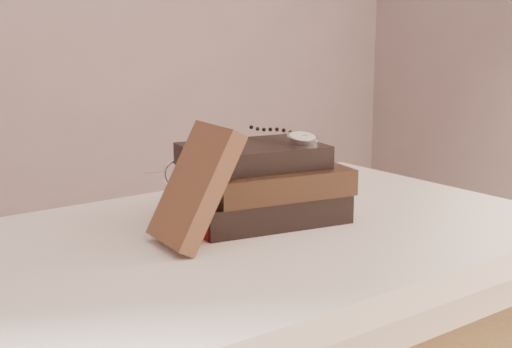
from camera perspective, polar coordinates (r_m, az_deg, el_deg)
table at (r=1.11m, az=-1.52°, el=-9.22°), size 1.00×0.60×0.75m
book_stack at (r=1.14m, az=0.47°, el=-0.86°), size 0.27×0.21×0.12m
journal at (r=1.01m, az=-4.80°, el=-0.97°), size 0.12×0.12×0.17m
pocket_watch at (r=1.14m, az=3.49°, el=2.86°), size 0.06×0.15×0.02m
eyeglasses at (r=1.18m, az=-5.06°, el=0.12°), size 0.12×0.13×0.05m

